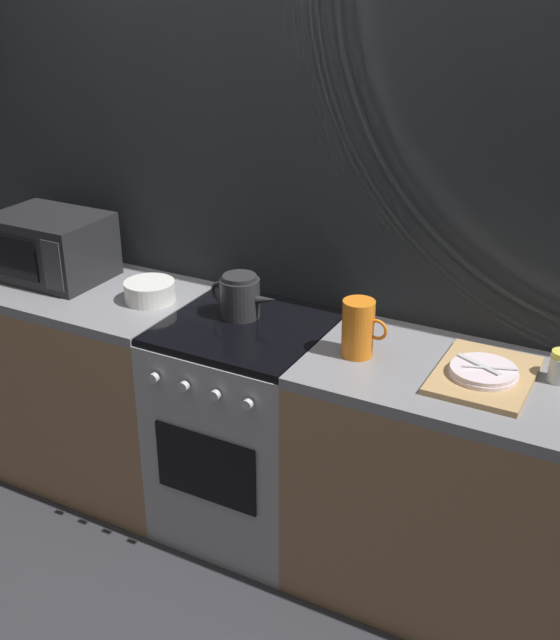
% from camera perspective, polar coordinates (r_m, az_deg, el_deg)
% --- Properties ---
extents(ground_plane, '(8.00, 8.00, 0.00)m').
position_cam_1_polar(ground_plane, '(3.36, -2.26, -14.33)').
color(ground_plane, '#2D2D33').
extents(back_wall, '(3.60, 0.05, 2.40)m').
position_cam_1_polar(back_wall, '(3.03, 0.45, 7.12)').
color(back_wall, gray).
rests_on(back_wall, ground_plane).
extents(counter_left, '(1.20, 0.60, 0.90)m').
position_cam_1_polar(counter_left, '(3.58, -14.98, -3.94)').
color(counter_left, '#997251').
rests_on(counter_left, ground_plane).
extents(stove_unit, '(0.60, 0.63, 0.90)m').
position_cam_1_polar(stove_unit, '(3.10, -2.41, -7.89)').
color(stove_unit, '#9E9EA3').
rests_on(stove_unit, ground_plane).
extents(counter_right, '(1.20, 0.60, 0.90)m').
position_cam_1_polar(counter_right, '(2.83, 13.95, -12.31)').
color(counter_right, '#997251').
rests_on(counter_right, ground_plane).
extents(microwave, '(0.46, 0.35, 0.27)m').
position_cam_1_polar(microwave, '(3.41, -16.42, 5.19)').
color(microwave, black).
rests_on(microwave, counter_left).
extents(kettle, '(0.28, 0.15, 0.17)m').
position_cam_1_polar(kettle, '(2.91, -2.93, 1.74)').
color(kettle, '#262628').
rests_on(kettle, stove_unit).
extents(mixing_bowl, '(0.20, 0.20, 0.08)m').
position_cam_1_polar(mixing_bowl, '(3.10, -9.52, 2.09)').
color(mixing_bowl, silver).
rests_on(mixing_bowl, counter_left).
extents(pitcher, '(0.16, 0.11, 0.20)m').
position_cam_1_polar(pitcher, '(2.63, 5.78, -0.61)').
color(pitcher, orange).
rests_on(pitcher, counter_right).
extents(dish_pile, '(0.30, 0.40, 0.06)m').
position_cam_1_polar(dish_pile, '(2.59, 14.72, -3.83)').
color(dish_pile, tan).
rests_on(dish_pile, counter_right).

